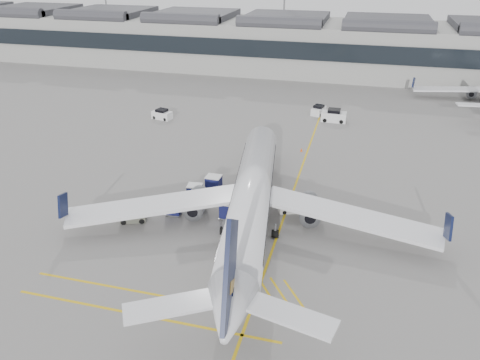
% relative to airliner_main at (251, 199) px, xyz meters
% --- Properties ---
extents(ground, '(220.00, 220.00, 0.00)m').
position_rel_airliner_main_xyz_m(ground, '(-7.02, -2.40, -3.16)').
color(ground, gray).
rests_on(ground, ground).
extents(terminal, '(200.00, 20.45, 12.40)m').
position_rel_airliner_main_xyz_m(terminal, '(-7.02, 69.52, 2.98)').
color(terminal, '#9E9E99').
rests_on(terminal, ground).
extents(apron_markings, '(0.25, 60.00, 0.01)m').
position_rel_airliner_main_xyz_m(apron_markings, '(2.98, 7.60, -3.15)').
color(apron_markings, gold).
rests_on(apron_markings, ground).
extents(airliner_main, '(36.58, 40.24, 10.75)m').
position_rel_airliner_main_xyz_m(airliner_main, '(0.00, 0.00, 0.00)').
color(airliner_main, white).
rests_on(airliner_main, ground).
extents(belt_loader, '(4.86, 2.82, 1.93)m').
position_rel_airliner_main_xyz_m(belt_loader, '(3.91, 4.32, -2.59)').
color(belt_loader, '#B9B7B0').
rests_on(belt_loader, ground).
extents(baggage_cart_a, '(1.71, 1.44, 1.72)m').
position_rel_airliner_main_xyz_m(baggage_cart_a, '(-8.48, 0.10, -2.24)').
color(baggage_cart_a, gray).
rests_on(baggage_cart_a, ground).
extents(baggage_cart_b, '(1.94, 1.62, 1.96)m').
position_rel_airliner_main_xyz_m(baggage_cart_b, '(-2.59, 0.87, -2.11)').
color(baggage_cart_b, gray).
rests_on(baggage_cart_b, ground).
extents(baggage_cart_c, '(1.92, 1.64, 1.86)m').
position_rel_airliner_main_xyz_m(baggage_cart_c, '(-7.43, 3.82, -2.16)').
color(baggage_cart_c, gray).
rests_on(baggage_cart_c, ground).
extents(baggage_cart_d, '(1.88, 1.57, 1.93)m').
position_rel_airliner_main_xyz_m(baggage_cart_d, '(-6.04, 6.37, -2.12)').
color(baggage_cart_d, gray).
rests_on(baggage_cart_d, ground).
extents(ramp_agent_a, '(0.64, 0.67, 1.55)m').
position_rel_airliner_main_xyz_m(ramp_agent_a, '(-3.21, 5.79, -2.38)').
color(ramp_agent_a, '#F24E0C').
rests_on(ramp_agent_a, ground).
extents(ramp_agent_b, '(0.84, 0.66, 1.70)m').
position_rel_airliner_main_xyz_m(ramp_agent_b, '(-0.79, 5.62, -2.31)').
color(ramp_agent_b, orange).
rests_on(ramp_agent_b, ground).
extents(pushback_tug, '(2.96, 2.36, 1.45)m').
position_rel_airliner_main_xyz_m(pushback_tug, '(-12.11, -2.16, -2.51)').
color(pushback_tug, '#5C5D4F').
rests_on(pushback_tug, ground).
extents(safety_cone_nose, '(0.35, 0.35, 0.49)m').
position_rel_airliner_main_xyz_m(safety_cone_nose, '(2.15, 21.00, -2.91)').
color(safety_cone_nose, '#F24C0A').
rests_on(safety_cone_nose, ground).
extents(safety_cone_engine, '(0.35, 0.35, 0.48)m').
position_rel_airliner_main_xyz_m(safety_cone_engine, '(7.30, 3.70, -2.92)').
color(safety_cone_engine, '#F24C0A').
rests_on(safety_cone_engine, ground).
extents(service_van_left, '(3.57, 2.35, 1.69)m').
position_rel_airliner_main_xyz_m(service_van_left, '(-22.42, 29.04, -2.40)').
color(service_van_left, silver).
rests_on(service_van_left, ground).
extents(service_van_mid, '(2.41, 3.49, 1.63)m').
position_rel_airliner_main_xyz_m(service_van_mid, '(2.59, 38.17, -2.43)').
color(service_van_mid, silver).
rests_on(service_van_mid, ground).
extents(service_van_right, '(4.04, 2.08, 2.06)m').
position_rel_airliner_main_xyz_m(service_van_right, '(5.40, 35.21, -2.24)').
color(service_van_right, silver).
rests_on(service_van_right, ground).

